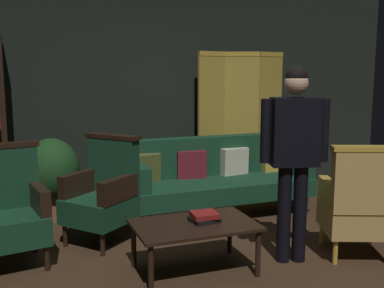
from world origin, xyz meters
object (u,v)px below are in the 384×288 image
Objects in this scene: armchair_wing_left at (103,193)px; folding_screen at (241,121)px; standing_figure at (294,146)px; book_black_cloth at (204,219)px; book_red_leather at (204,215)px; coffee_table at (194,229)px; potted_plant at (52,173)px; velvet_couch at (216,175)px; armchair_wing_right at (9,209)px; armchair_gilt_accent at (358,204)px.

folding_screen is at bearing 30.12° from armchair_wing_left.
book_black_cloth is at bearing 172.95° from standing_figure.
coffee_table is at bearing -173.51° from book_red_leather.
velvet_couch is at bearing -13.79° from potted_plant.
coffee_table is at bearing -26.42° from armchair_wing_right.
armchair_wing_right is (-0.85, -0.26, 0.00)m from armchair_wing_left.
armchair_wing_left is 0.61× the size of standing_figure.
standing_figure is at bearing 167.41° from armchair_gilt_accent.
armchair_wing_left reaches higher than book_black_cloth.
potted_plant is 2.16m from book_red_leather.
potted_plant is (-1.87, 1.96, -0.50)m from standing_figure.
folding_screen is at bearing 56.92° from book_red_leather.
coffee_table is 1.49m from armchair_gilt_accent.
coffee_table is 0.96× the size of armchair_gilt_accent.
armchair_gilt_accent is (1.47, -0.22, 0.12)m from coffee_table.
armchair_gilt_accent is at bearing -40.37° from potted_plant.
armchair_gilt_accent is 4.91× the size of book_red_leather.
folding_screen reaches higher than armchair_wing_left.
standing_figure is (1.45, -1.06, 0.54)m from armchair_wing_left.
velvet_couch reaches higher than coffee_table.
potted_plant is at bearing 117.87° from coffee_table.
folding_screen is 2.45m from armchair_gilt_accent.
book_red_leather is at bearing -59.83° from potted_plant.
book_black_cloth is at bearing -55.09° from armchair_wing_left.
armchair_wing_right is 1.25m from potted_plant.
armchair_wing_left is at bearing 17.21° from armchair_wing_right.
velvet_couch is 1.25× the size of standing_figure.
velvet_couch is at bearing 18.19° from armchair_wing_left.
velvet_couch is 2.04× the size of armchair_gilt_accent.
armchair_wing_left is at bearing 124.91° from book_black_cloth.
standing_figure is at bearing -7.05° from book_red_leather.
coffee_table is 2.13m from potted_plant.
book_black_cloth is at bearing -123.08° from folding_screen.
velvet_couch is at bearing 92.12° from standing_figure.
armchair_gilt_accent is at bearing -68.43° from velvet_couch.
potted_plant is (0.44, 1.17, 0.04)m from armchair_wing_right.
armchair_gilt_accent is at bearing -17.76° from armchair_wing_right.
armchair_wing_right is at bearing -153.35° from folding_screen.
book_black_cloth reaches higher than coffee_table.
book_black_cloth is (1.52, -0.70, -0.05)m from armchair_wing_right.
potted_plant is (-2.46, 2.10, 0.04)m from armchair_gilt_accent.
armchair_wing_right is at bearing 160.95° from standing_figure.
coffee_table is 4.51× the size of book_black_cloth.
velvet_couch is at bearing -132.47° from folding_screen.
standing_figure is 1.86× the size of potted_plant.
standing_figure is (0.88, -0.09, 0.65)m from coffee_table.
standing_figure is 8.04× the size of book_red_leather.
coffee_table is 4.72× the size of book_red_leather.
armchair_gilt_accent is 1.00× the size of armchair_wing_left.
folding_screen is 2.56m from potted_plant.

